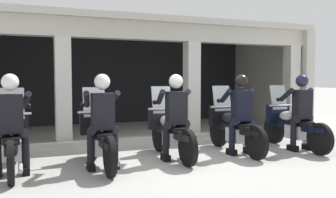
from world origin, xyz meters
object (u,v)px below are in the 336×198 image
motorcycle_far_left (12,141)px  motorcycle_right (233,127)px  police_officer_far_left (11,116)px  motorcycle_center (170,131)px  police_officer_left (102,113)px  police_officer_far_right (301,106)px  motorcycle_left (99,137)px  motorcycle_far_right (291,125)px  police_officer_right (241,107)px  police_officer_center (176,109)px

motorcycle_far_left → motorcycle_right: 4.17m
police_officer_far_left → motorcycle_center: 2.83m
police_officer_left → police_officer_far_right: size_ratio=1.00×
motorcycle_left → motorcycle_right: 2.78m
motorcycle_left → police_officer_left: bearing=-88.5°
motorcycle_center → motorcycle_far_right: bearing=-2.8°
police_officer_right → motorcycle_far_left: bearing=178.9°
motorcycle_far_left → police_officer_far_right: size_ratio=1.29×
police_officer_center → motorcycle_far_right: (2.78, 0.13, -0.44)m
police_officer_left → motorcycle_right: police_officer_left is taller
motorcycle_right → police_officer_far_right: 1.52m
police_officer_far_left → police_officer_right: same height
motorcycle_far_left → police_officer_center: (2.78, -0.24, 0.44)m
police_officer_far_left → police_officer_far_right: same height
police_officer_left → motorcycle_left: bearing=91.5°
motorcycle_far_right → motorcycle_center: bearing=-176.7°
motorcycle_center → police_officer_center: 0.52m
police_officer_far_left → police_officer_left: size_ratio=1.00×
motorcycle_left → police_officer_right: 2.81m
police_officer_far_left → motorcycle_center: police_officer_far_left is taller
motorcycle_center → motorcycle_far_right: 2.78m
motorcycle_center → motorcycle_right: (1.39, -0.02, 0.00)m
police_officer_right → police_officer_far_right: 1.40m
police_officer_far_left → motorcycle_far_right: (5.56, 0.17, -0.44)m
motorcycle_far_left → police_officer_center: size_ratio=1.29×
police_officer_center → police_officer_left: bearing=-172.5°
motorcycle_center → police_officer_far_right: 2.85m
police_officer_far_left → police_officer_right: (4.17, 0.02, 0.00)m
police_officer_far_left → police_officer_right: bearing=9.3°
motorcycle_far_right → police_officer_far_right: bearing=-83.7°
police_officer_far_left → police_officer_far_right: size_ratio=1.00×
police_officer_center → police_officer_far_right: same height
motorcycle_left → police_officer_far_right: (4.17, -0.27, 0.44)m
police_officer_left → police_officer_center: size_ratio=1.00×
motorcycle_far_right → police_officer_far_right: (-0.00, -0.28, 0.44)m
motorcycle_right → police_officer_right: bearing=-87.8°
motorcycle_left → motorcycle_far_right: same height
motorcycle_right → motorcycle_far_left: bearing=-177.2°
motorcycle_center → police_officer_left: bearing=-161.4°
police_officer_center → motorcycle_far_left: bearing=175.4°
motorcycle_far_left → motorcycle_right: size_ratio=1.00×
motorcycle_far_left → police_officer_far_right: bearing=4.8°
motorcycle_far_left → police_officer_right: police_officer_right is taller
police_officer_right → police_officer_center: bearing=-178.2°
police_officer_left → police_officer_far_right: (4.17, 0.02, 0.00)m
police_officer_left → police_officer_center: bearing=8.8°
police_officer_left → motorcycle_center: size_ratio=0.78×
police_officer_far_left → police_officer_center: 2.78m
motorcycle_center → police_officer_far_right: size_ratio=1.29×
police_officer_far_left → police_officer_center: bearing=9.8°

